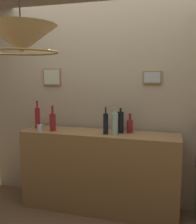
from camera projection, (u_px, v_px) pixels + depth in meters
name	position (u px, v px, depth m)	size (l,w,h in m)	color
panelled_rear_partition	(105.00, 86.00, 3.20)	(3.21, 0.15, 2.82)	#BCAD8E
bar_shelf_unit	(99.00, 171.00, 3.07)	(1.86, 0.43, 0.96)	#9E7547
liquor_bottle_rye	(120.00, 124.00, 3.07)	(0.07, 0.07, 0.21)	black
liquor_bottle_tequila	(115.00, 123.00, 2.88)	(0.07, 0.07, 0.30)	#AAD2C9
liquor_bottle_vodka	(38.00, 118.00, 3.22)	(0.06, 0.06, 0.35)	maroon
liquor_bottle_whiskey	(120.00, 122.00, 2.96)	(0.07, 0.07, 0.30)	black
liquor_bottle_amaro	(53.00, 122.00, 3.07)	(0.07, 0.07, 0.30)	maroon
liquor_bottle_gin	(130.00, 126.00, 2.96)	(0.07, 0.07, 0.23)	maroon
liquor_bottle_port	(106.00, 123.00, 2.90)	(0.06, 0.06, 0.32)	black
glass_tumbler_rocks	(40.00, 128.00, 3.07)	(0.07, 0.07, 0.08)	silver
pendant_lamp	(21.00, 40.00, 2.06)	(0.60, 0.60, 0.56)	beige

